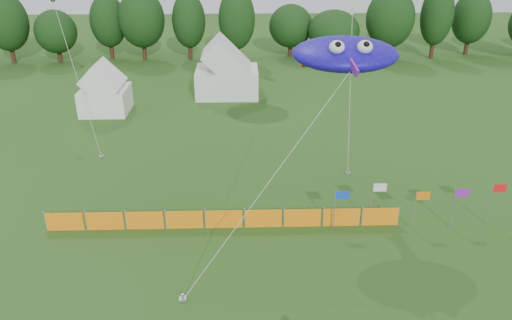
{
  "coord_description": "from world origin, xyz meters",
  "views": [
    {
      "loc": [
        -0.56,
        -12.66,
        13.87
      ],
      "look_at": [
        0.0,
        6.0,
        5.2
      ],
      "focal_mm": 35.0,
      "sensor_mm": 36.0,
      "label": 1
    }
  ],
  "objects_px": {
    "tent_left": "(105,92)",
    "tent_right": "(227,73)",
    "barrier_fence": "(224,219)",
    "stingray_kite": "(344,53)"
  },
  "relations": [
    {
      "from": "tent_left",
      "to": "tent_right",
      "type": "relative_size",
      "value": 0.67
    },
    {
      "from": "tent_right",
      "to": "barrier_fence",
      "type": "distance_m",
      "value": 22.58
    },
    {
      "from": "tent_left",
      "to": "barrier_fence",
      "type": "xyz_separation_m",
      "value": [
        10.26,
        -18.11,
        -1.19
      ]
    },
    {
      "from": "tent_right",
      "to": "barrier_fence",
      "type": "height_order",
      "value": "tent_right"
    },
    {
      "from": "tent_left",
      "to": "tent_right",
      "type": "xyz_separation_m",
      "value": [
        9.94,
        4.42,
        0.33
      ]
    },
    {
      "from": "tent_right",
      "to": "stingray_kite",
      "type": "bearing_deg",
      "value": -72.68
    },
    {
      "from": "tent_right",
      "to": "barrier_fence",
      "type": "xyz_separation_m",
      "value": [
        0.32,
        -22.53,
        -1.52
      ]
    },
    {
      "from": "tent_left",
      "to": "stingray_kite",
      "type": "relative_size",
      "value": 0.27
    },
    {
      "from": "tent_left",
      "to": "barrier_fence",
      "type": "relative_size",
      "value": 0.21
    },
    {
      "from": "barrier_fence",
      "to": "stingray_kite",
      "type": "height_order",
      "value": "stingray_kite"
    }
  ]
}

